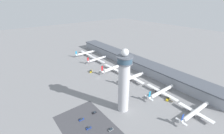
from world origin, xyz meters
The scene contains 18 objects.
ground_plane centered at (0.00, 0.00, 0.00)m, with size 1000.00×1000.00×0.00m, color gray.
terminal_building centered at (0.00, 70.00, 6.98)m, with size 271.20×25.00×13.77m.
control_tower centered at (68.17, -15.47, 31.35)m, with size 14.32×14.32×62.88m.
parking_lot_surface centered at (68.02, -54.46, 0.00)m, with size 64.00×40.00×0.01m, color #424247.
airplane_gate_alpha centered at (-93.21, 33.00, 4.30)m, with size 37.71×40.66×12.23m.
airplane_gate_bravo centered at (-52.55, 32.75, 4.28)m, with size 39.06×38.37×11.79m.
airplane_gate_charlie centered at (-6.25, 31.14, 4.36)m, with size 39.94×42.47×13.84m.
airplane_gate_delta centered at (32.78, 33.50, 4.46)m, with size 39.62×40.12×14.05m.
airplane_gate_echo centered at (76.92, 35.00, 4.08)m, with size 41.19×42.77×12.43m.
airplane_gate_foxtrot centered at (116.42, 31.12, 4.14)m, with size 33.47×45.41×12.26m.
service_truck_catering centered at (36.55, 14.29, 0.85)m, with size 7.11×3.45×2.46m.
service_truck_fuel centered at (-11.97, 20.92, 1.09)m, with size 7.21×5.50×3.12m.
service_truck_baggage centered at (87.09, 33.70, 0.93)m, with size 4.60×8.39×2.69m.
service_truck_water centered at (-23.71, 3.01, 1.10)m, with size 8.05×6.90×3.15m.
car_yellow_taxi centered at (68.46, -54.59, 0.58)m, with size 1.89×4.49×1.49m.
car_black_suv centered at (55.37, -40.69, 0.53)m, with size 1.93×4.30×1.38m.
car_maroon_suv centered at (55.68, -54.73, 0.56)m, with size 2.04×4.80×1.45m.
car_grey_coupe centered at (81.41, -40.88, 0.56)m, with size 2.02×4.78×1.44m.
Camera 1 is at (154.10, -97.23, 100.36)m, focal length 24.00 mm.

